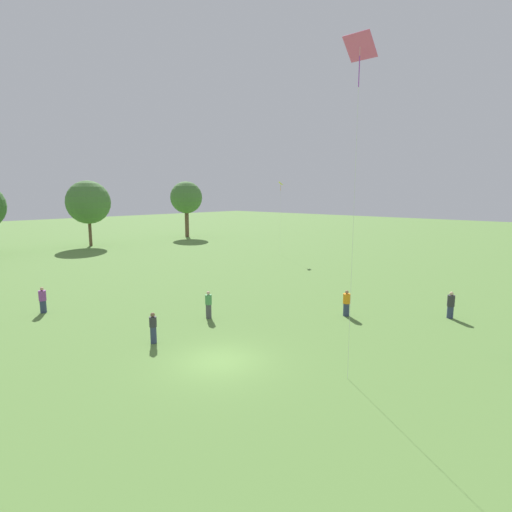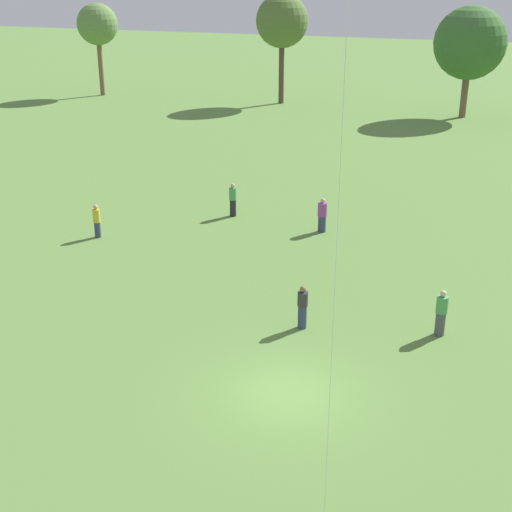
# 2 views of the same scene
# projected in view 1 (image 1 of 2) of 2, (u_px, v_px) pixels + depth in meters

# --- Properties ---
(ground_plane) EXTENTS (240.00, 240.00, 0.00)m
(ground_plane) POSITION_uv_depth(u_px,v_px,m) (220.00, 361.00, 19.50)
(ground_plane) COLOR #5B843D
(tree_3) EXTENTS (6.61, 6.61, 10.06)m
(tree_3) POSITION_uv_depth(u_px,v_px,m) (88.00, 202.00, 61.18)
(tree_3) COLOR brown
(tree_3) RESTS_ON ground_plane
(tree_4) EXTENTS (5.88, 5.88, 10.30)m
(tree_4) POSITION_uv_depth(u_px,v_px,m) (186.00, 198.00, 73.95)
(tree_4) COLOR brown
(tree_4) RESTS_ON ground_plane
(person_1) EXTENTS (0.63, 0.63, 1.76)m
(person_1) POSITION_uv_depth(u_px,v_px,m) (346.00, 303.00, 26.60)
(person_1) COLOR #333D5B
(person_1) RESTS_ON ground_plane
(person_2) EXTENTS (0.61, 0.61, 1.81)m
(person_2) POSITION_uv_depth(u_px,v_px,m) (209.00, 305.00, 26.13)
(person_2) COLOR #4C4C51
(person_2) RESTS_ON ground_plane
(person_8) EXTENTS (0.59, 0.59, 1.78)m
(person_8) POSITION_uv_depth(u_px,v_px,m) (451.00, 305.00, 26.11)
(person_8) COLOR #333D5B
(person_8) RESTS_ON ground_plane
(person_9) EXTENTS (0.52, 0.52, 1.73)m
(person_9) POSITION_uv_depth(u_px,v_px,m) (153.00, 328.00, 21.74)
(person_9) COLOR #333D5B
(person_9) RESTS_ON ground_plane
(person_10) EXTENTS (0.61, 0.61, 1.79)m
(person_10) POSITION_uv_depth(u_px,v_px,m) (43.00, 300.00, 27.30)
(person_10) COLOR #333D5B
(person_10) RESTS_ON ground_plane
(kite_3) EXTENTS (0.78, 0.80, 9.59)m
(kite_3) POSITION_uv_depth(u_px,v_px,m) (281.00, 188.00, 51.84)
(kite_3) COLOR yellow
(kite_3) RESTS_ON ground_plane
(kite_4) EXTENTS (0.90, 1.17, 14.17)m
(kite_4) POSITION_uv_depth(u_px,v_px,m) (360.00, 58.00, 15.60)
(kite_4) COLOR #E54C99
(kite_4) RESTS_ON ground_plane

